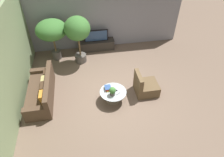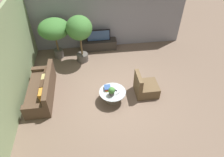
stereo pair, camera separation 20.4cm
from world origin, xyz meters
The scene contains 14 objects.
ground_plane centered at (0.00, 0.00, 0.00)m, with size 24.00×24.00×0.00m, color brown.
back_wall_stone centered at (0.00, 3.26, 1.50)m, with size 7.40×0.12×3.00m, color gray.
side_wall_left centered at (-3.26, 0.20, 1.50)m, with size 0.12×7.40×3.00m, color gray.
media_console centered at (-0.29, 2.94, 0.24)m, with size 1.66×0.50×0.46m.
television centered at (-0.29, 2.94, 0.72)m, with size 1.09×0.13×0.54m.
coffee_table centered at (-0.11, -0.46, 0.29)m, with size 0.92×0.92×0.42m.
couch_by_wall centered at (-2.56, 0.10, 0.29)m, with size 0.84×2.16×0.84m.
armchair_wicker centered at (1.11, -0.26, 0.27)m, with size 0.80×0.76×0.86m.
potted_palm_tall centered at (-2.14, 2.51, 1.35)m, with size 1.29×1.29×1.81m.
potted_palm_corner centered at (-1.09, 2.10, 1.47)m, with size 1.04×1.04×2.06m.
potted_plant_tabletop centered at (-0.16, -0.60, 0.59)m, with size 0.23×0.23×0.32m.
book_stack centered at (-0.27, -0.31, 0.47)m, with size 0.22×0.30×0.10m.
remote_black centered at (-0.01, -0.39, 0.43)m, with size 0.04×0.16×0.02m, color black.
remote_silver centered at (0.05, -0.58, 0.43)m, with size 0.04×0.16×0.02m, color gray.
Camera 2 is at (-0.78, -5.26, 5.26)m, focal length 32.00 mm.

